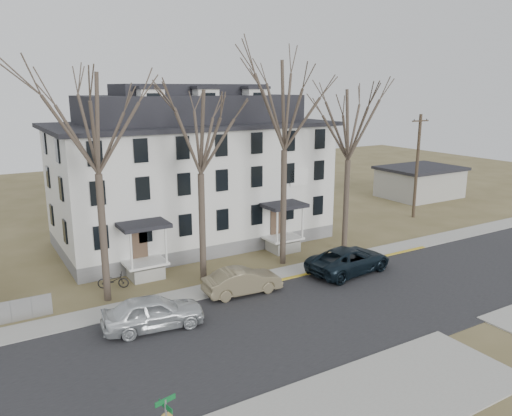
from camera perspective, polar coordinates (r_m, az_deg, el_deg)
ground at (r=27.10m, az=13.13°, el=-12.59°), size 120.00×120.00×0.00m
main_road at (r=28.41m, az=10.30°, el=-11.17°), size 120.00×10.00×0.04m
far_sidewalk at (r=32.77m, az=3.37°, el=-7.52°), size 120.00×2.00×0.08m
yellow_curb at (r=35.03m, az=11.03°, el=-6.34°), size 14.00×0.25×0.06m
boarding_house at (r=38.89m, az=-7.27°, el=3.99°), size 20.80×12.36×12.05m
distant_building at (r=57.97m, az=18.20°, el=2.86°), size 8.50×6.50×3.35m
tree_far_left at (r=27.78m, az=-18.01°, el=9.95°), size 8.40×8.40×13.72m
tree_mid_left at (r=29.76m, az=-6.47°, el=9.29°), size 7.80×7.80×12.74m
tree_center at (r=32.63m, az=3.32°, el=12.33°), size 9.00×9.00×14.70m
tree_mid_right at (r=36.06m, az=10.65°, el=9.88°), size 7.80×7.80×12.74m
utility_pole_far at (r=47.98m, az=17.93°, el=4.68°), size 2.00×0.28×9.50m
car_silver at (r=25.93m, az=-11.65°, el=-11.65°), size 5.26×2.67×1.72m
car_tan at (r=29.45m, az=-1.56°, el=-8.41°), size 4.72×1.92×1.52m
car_navy at (r=33.22m, az=10.57°, el=-5.91°), size 6.28×3.43×1.67m
bicycle_left at (r=31.45m, az=-16.02°, el=-8.03°), size 1.95×1.39×0.97m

